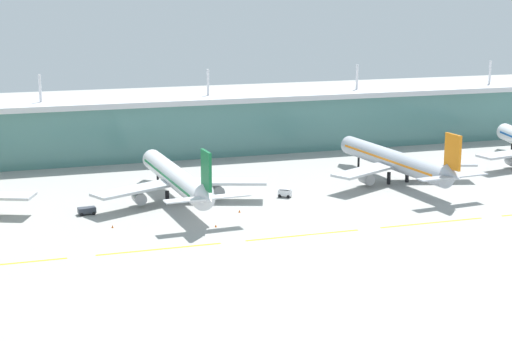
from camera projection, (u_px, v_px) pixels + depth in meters
ground_plane at (317, 235)px, 187.95m from camera, size 600.00×600.00×0.00m
terminal_building at (205, 122)px, 284.81m from camera, size 288.00×34.00×29.48m
airliner_near_middle at (177, 178)px, 216.59m from camera, size 48.70×61.86×18.90m
airliner_far_middle at (396, 161)px, 238.64m from camera, size 48.53×62.92×18.90m
taxiway_stripe_mid_west at (159, 249)px, 177.95m from camera, size 28.00×0.70×0.04m
taxiway_stripe_centre at (303, 235)px, 188.02m from camera, size 28.00×0.70×0.04m
taxiway_stripe_mid_east at (432, 223)px, 198.09m from camera, size 28.00×0.70×0.04m
pushback_tug at (87, 210)px, 205.23m from camera, size 4.59×2.85×1.85m
baggage_cart at (285, 193)px, 222.32m from camera, size 3.95×3.64×2.48m
safety_cone_left_wingtip at (216, 226)px, 194.48m from camera, size 0.56×0.56×0.70m
safety_cone_nose_front at (239, 211)px, 207.25m from camera, size 0.56×0.56×0.70m
safety_cone_right_wingtip at (112, 226)px, 193.84m from camera, size 0.56×0.56×0.70m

